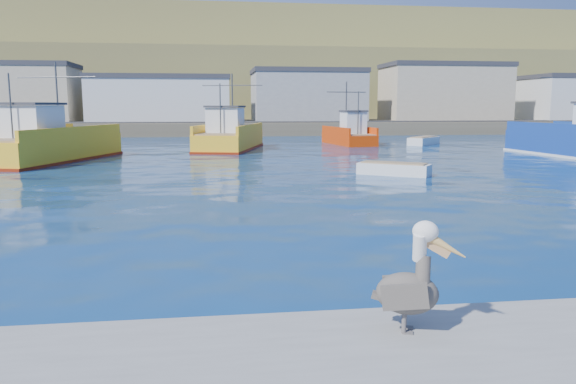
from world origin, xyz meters
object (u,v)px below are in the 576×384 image
(trawler_yellow_b, at_px, (229,137))
(boat_orange, at_px, (350,134))
(skiff_far, at_px, (424,141))
(skiff_mid, at_px, (394,170))
(trawler_yellow_a, at_px, (47,145))
(pelican, at_px, (411,284))

(trawler_yellow_b, relative_size, boat_orange, 1.48)
(trawler_yellow_b, distance_m, skiff_far, 18.93)
(skiff_mid, bearing_deg, trawler_yellow_a, 153.18)
(boat_orange, relative_size, pelican, 4.93)
(boat_orange, xyz_separation_m, skiff_far, (6.95, -1.24, -0.69))
(pelican, bearing_deg, skiff_far, 68.55)
(trawler_yellow_a, xyz_separation_m, boat_orange, (24.05, 13.43, -0.11))
(boat_orange, bearing_deg, trawler_yellow_b, -158.34)
(skiff_mid, height_order, skiff_far, skiff_far)
(trawler_yellow_b, bearing_deg, trawler_yellow_a, -144.63)
(trawler_yellow_b, relative_size, skiff_mid, 3.04)
(trawler_yellow_a, height_order, trawler_yellow_b, trawler_yellow_a)
(trawler_yellow_a, distance_m, skiff_far, 33.32)
(skiff_far, distance_m, pelican, 47.46)
(boat_orange, distance_m, pelican, 46.59)
(boat_orange, relative_size, skiff_mid, 2.05)
(trawler_yellow_b, bearing_deg, boat_orange, 21.66)
(trawler_yellow_a, height_order, boat_orange, trawler_yellow_a)
(skiff_mid, xyz_separation_m, pelican, (-6.92, -21.58, 0.92))
(boat_orange, height_order, skiff_mid, boat_orange)
(skiff_mid, height_order, pelican, pelican)
(trawler_yellow_b, height_order, skiff_mid, trawler_yellow_b)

